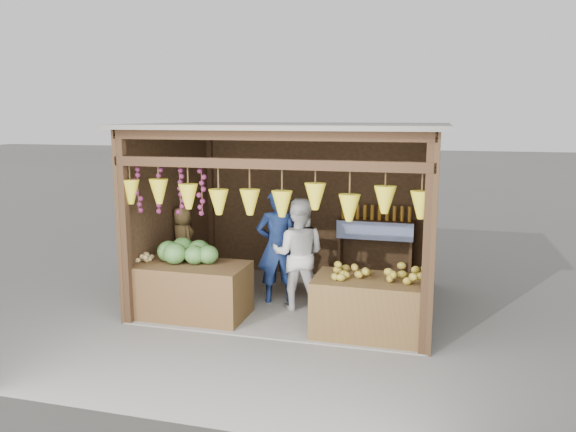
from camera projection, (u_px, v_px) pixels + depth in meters
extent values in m
plane|color=#514F49|center=(294.00, 302.00, 8.48)|extent=(80.00, 80.00, 0.00)
cube|color=slate|center=(294.00, 301.00, 8.48)|extent=(4.00, 3.00, 0.02)
cube|color=black|center=(316.00, 202.00, 9.67)|extent=(4.00, 0.06, 2.60)
cube|color=black|center=(171.00, 211.00, 8.77)|extent=(0.06, 3.00, 2.60)
cube|color=black|center=(435.00, 224.00, 7.73)|extent=(0.06, 3.00, 2.60)
cube|color=#605B54|center=(295.00, 126.00, 8.02)|extent=(4.30, 3.30, 0.06)
cube|color=black|center=(125.00, 229.00, 7.38)|extent=(0.11, 0.11, 2.60)
cube|color=black|center=(428.00, 247.00, 6.38)|extent=(0.11, 0.11, 2.60)
cube|color=black|center=(211.00, 198.00, 10.12)|extent=(0.11, 0.11, 2.60)
cube|color=black|center=(432.00, 208.00, 9.12)|extent=(0.11, 0.11, 2.60)
cube|color=black|center=(265.00, 164.00, 6.72)|extent=(4.00, 0.12, 0.12)
cube|color=black|center=(264.00, 135.00, 6.66)|extent=(4.00, 0.12, 0.12)
cube|color=#382314|center=(376.00, 222.00, 9.26)|extent=(1.25, 0.30, 0.05)
cube|color=#382314|center=(340.00, 250.00, 9.50)|extent=(0.05, 0.28, 1.05)
cube|color=#382314|center=(411.00, 255.00, 9.20)|extent=(0.05, 0.28, 1.05)
cube|color=blue|center=(374.00, 231.00, 9.13)|extent=(1.25, 0.02, 0.30)
cube|color=#4A3418|center=(190.00, 290.00, 7.80)|extent=(1.60, 0.85, 0.76)
cube|color=#472E17|center=(371.00, 307.00, 7.12)|extent=(1.44, 0.85, 0.75)
cube|color=black|center=(184.00, 282.00, 8.92)|extent=(0.35, 0.35, 0.33)
imported|color=navy|center=(278.00, 246.00, 8.29)|extent=(0.74, 0.63, 1.73)
imported|color=silver|center=(299.00, 254.00, 8.04)|extent=(0.83, 0.67, 1.63)
imported|color=brown|center=(183.00, 240.00, 8.80)|extent=(0.61, 0.57, 1.05)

